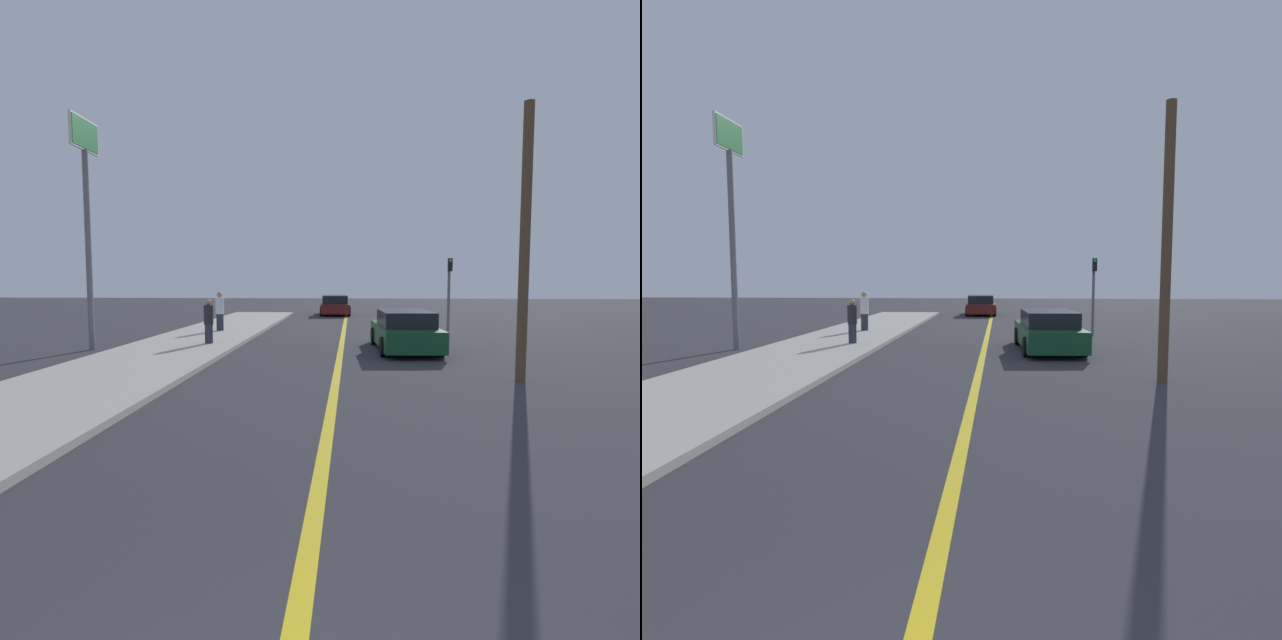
% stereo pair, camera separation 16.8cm
% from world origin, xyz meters
% --- Properties ---
extents(road_center_line, '(0.20, 60.00, 0.01)m').
position_xyz_m(road_center_line, '(0.00, 18.00, 0.00)').
color(road_center_line, gold).
rests_on(road_center_line, ground_plane).
extents(sidewalk_left, '(3.97, 32.55, 0.14)m').
position_xyz_m(sidewalk_left, '(-5.65, 16.27, 0.07)').
color(sidewalk_left, '#ADA89E').
rests_on(sidewalk_left, ground_plane).
extents(car_near_right_lane, '(2.23, 4.81, 1.38)m').
position_xyz_m(car_near_right_lane, '(2.20, 15.58, 0.67)').
color(car_near_right_lane, '#144728').
rests_on(car_near_right_lane, ground_plane).
extents(car_ahead_center, '(2.15, 4.25, 1.33)m').
position_xyz_m(car_ahead_center, '(-0.77, 32.15, 0.64)').
color(car_ahead_center, maroon).
rests_on(car_ahead_center, ground_plane).
extents(pedestrian_far_standing, '(0.34, 0.34, 1.60)m').
position_xyz_m(pedestrian_far_standing, '(-4.78, 15.97, 0.94)').
color(pedestrian_far_standing, '#282D3D').
rests_on(pedestrian_far_standing, sidewalk_left).
extents(pedestrian_by_sign, '(0.38, 0.38, 1.74)m').
position_xyz_m(pedestrian_by_sign, '(-5.55, 20.37, 1.01)').
color(pedestrian_by_sign, '#282D3D').
rests_on(pedestrian_by_sign, sidewalk_left).
extents(traffic_light, '(0.18, 0.40, 3.33)m').
position_xyz_m(traffic_light, '(4.55, 20.14, 2.09)').
color(traffic_light, slate).
rests_on(traffic_light, ground_plane).
extents(roadside_sign, '(0.20, 1.73, 7.84)m').
position_xyz_m(roadside_sign, '(-8.64, 15.00, 5.57)').
color(roadside_sign, slate).
rests_on(roadside_sign, ground_plane).
extents(utility_pole, '(0.24, 0.24, 6.57)m').
position_xyz_m(utility_pole, '(4.45, 10.53, 3.28)').
color(utility_pole, brown).
rests_on(utility_pole, ground_plane).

